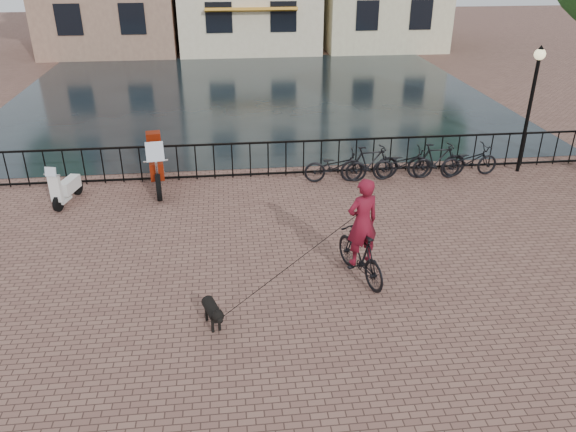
{
  "coord_description": "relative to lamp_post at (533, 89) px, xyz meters",
  "views": [
    {
      "loc": [
        -1.08,
        -6.7,
        6.04
      ],
      "look_at": [
        0.0,
        3.0,
        1.2
      ],
      "focal_mm": 35.0,
      "sensor_mm": 36.0,
      "label": 1
    }
  ],
  "objects": [
    {
      "name": "ground",
      "position": [
        -7.2,
        -7.6,
        -2.38
      ],
      "size": [
        100.0,
        100.0,
        0.0
      ],
      "primitive_type": "plane",
      "color": "brown",
      "rests_on": "ground"
    },
    {
      "name": "canal_water",
      "position": [
        -7.2,
        9.7,
        -2.38
      ],
      "size": [
        20.0,
        20.0,
        0.0
      ],
      "primitive_type": "plane",
      "color": "black",
      "rests_on": "ground"
    },
    {
      "name": "railing",
      "position": [
        -7.2,
        0.4,
        -1.87
      ],
      "size": [
        20.0,
        0.05,
        1.02
      ],
      "color": "black",
      "rests_on": "ground"
    },
    {
      "name": "lamp_post",
      "position": [
        0.0,
        0.0,
        0.0
      ],
      "size": [
        0.3,
        0.3,
        3.45
      ],
      "color": "black",
      "rests_on": "ground"
    },
    {
      "name": "cyclist",
      "position": [
        -5.84,
        -5.07,
        -1.44
      ],
      "size": [
        1.01,
        1.87,
        2.47
      ],
      "rotation": [
        0.0,
        0.0,
        3.44
      ],
      "color": "black",
      "rests_on": "ground"
    },
    {
      "name": "dog",
      "position": [
        -8.7,
        -6.3,
        -2.11
      ],
      "size": [
        0.5,
        0.84,
        0.54
      ],
      "rotation": [
        0.0,
        0.0,
        0.32
      ],
      "color": "black",
      "rests_on": "ground"
    },
    {
      "name": "motorcycle",
      "position": [
        -10.22,
        -0.03,
        -1.56
      ],
      "size": [
        0.84,
        2.33,
        1.63
      ],
      "rotation": [
        0.0,
        0.0,
        0.13
      ],
      "color": "maroon",
      "rests_on": "ground"
    },
    {
      "name": "scooter",
      "position": [
        -12.39,
        -0.78,
        -1.78
      ],
      "size": [
        0.67,
        1.34,
        1.2
      ],
      "rotation": [
        0.0,
        0.0,
        -0.25
      ],
      "color": "white",
      "rests_on": "ground"
    },
    {
      "name": "parked_bike_0",
      "position": [
        -5.4,
        -0.2,
        -1.93
      ],
      "size": [
        1.75,
        0.71,
        0.9
      ],
      "primitive_type": "imported",
      "rotation": [
        0.0,
        0.0,
        1.5
      ],
      "color": "black",
      "rests_on": "ground"
    },
    {
      "name": "parked_bike_1",
      "position": [
        -4.45,
        -0.2,
        -1.88
      ],
      "size": [
        1.7,
        0.62,
        1.0
      ],
      "primitive_type": "imported",
      "rotation": [
        0.0,
        0.0,
        1.66
      ],
      "color": "black",
      "rests_on": "ground"
    },
    {
      "name": "parked_bike_2",
      "position": [
        -3.5,
        -0.2,
        -1.93
      ],
      "size": [
        1.72,
        0.61,
        0.9
      ],
      "primitive_type": "imported",
      "rotation": [
        0.0,
        0.0,
        1.58
      ],
      "color": "black",
      "rests_on": "ground"
    },
    {
      "name": "parked_bike_3",
      "position": [
        -2.55,
        -0.2,
        -1.88
      ],
      "size": [
        1.66,
        0.47,
        1.0
      ],
      "primitive_type": "imported",
      "rotation": [
        0.0,
        0.0,
        1.57
      ],
      "color": "black",
      "rests_on": "ground"
    },
    {
      "name": "parked_bike_4",
      "position": [
        -1.6,
        -0.2,
        -1.93
      ],
      "size": [
        1.77,
        0.8,
        0.9
      ],
      "primitive_type": "imported",
      "rotation": [
        0.0,
        0.0,
        1.69
      ],
      "color": "black",
      "rests_on": "ground"
    }
  ]
}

